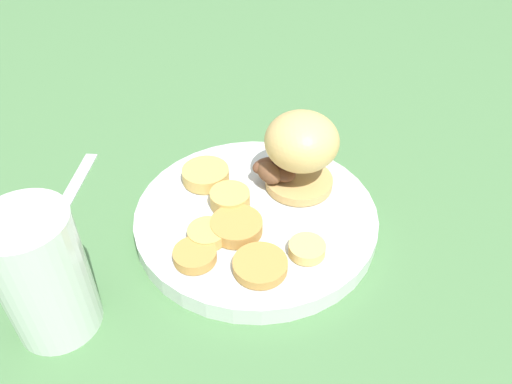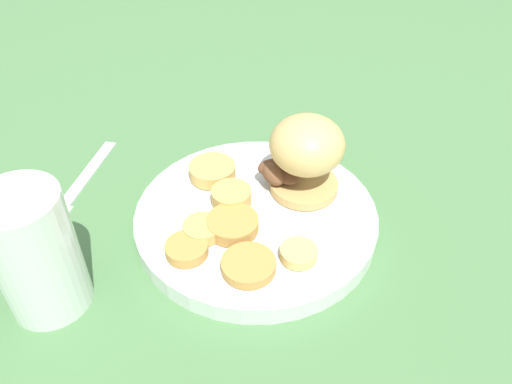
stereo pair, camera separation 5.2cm
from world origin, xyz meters
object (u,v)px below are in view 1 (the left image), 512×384
(drinking_glass, at_px, (43,275))
(fork, at_px, (64,204))
(sandwich, at_px, (298,150))
(dinner_plate, at_px, (256,217))

(drinking_glass, bearing_deg, fork, 47.02)
(sandwich, xyz_separation_m, drinking_glass, (-0.26, 0.10, -0.01))
(dinner_plate, distance_m, drinking_glass, 0.22)
(fork, bearing_deg, dinner_plate, -67.00)
(drinking_glass, bearing_deg, sandwich, -21.51)
(sandwich, xyz_separation_m, fork, (-0.15, 0.22, -0.07))
(dinner_plate, bearing_deg, fork, 113.00)
(fork, xyz_separation_m, drinking_glass, (-0.11, -0.12, 0.06))
(dinner_plate, relative_size, sandwich, 2.77)
(dinner_plate, relative_size, fork, 1.49)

